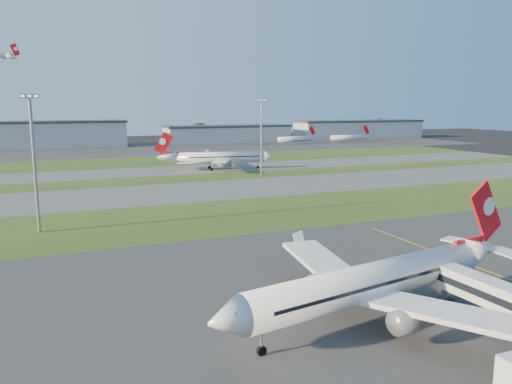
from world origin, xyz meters
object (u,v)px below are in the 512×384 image
mini_jet_near (296,139)px  airliner_parked (372,283)px  light_mast_centre (261,132)px  airliner_taxiing (220,158)px  light_mast_west (34,154)px  mini_jet_far (349,137)px

mini_jet_near → airliner_parked: bearing=-126.5°
light_mast_centre → airliner_taxiing: bearing=113.8°
airliner_parked → mini_jet_near: airliner_parked is taller
airliner_parked → airliner_taxiing: bearing=68.5°
airliner_parked → light_mast_west: (-34.45, 57.00, 10.35)m
airliner_parked → mini_jet_near: size_ratio=1.42×
airliner_taxiing → light_mast_west: bearing=61.1°
airliner_parked → airliner_taxiing: 135.20m
airliner_parked → mini_jet_near: bearing=54.6°
airliner_parked → light_mast_centre: bearing=62.5°
airliner_taxiing → mini_jet_far: size_ratio=1.42×
mini_jet_far → light_mast_centre: light_mast_centre is taller
light_mast_centre → mini_jet_near: bearing=57.9°
mini_jet_near → light_mast_west: size_ratio=1.10×
airliner_taxiing → mini_jet_near: airliner_taxiing is taller
mini_jet_near → mini_jet_far: bearing=-10.8°
light_mast_centre → airliner_parked: bearing=-107.5°
airliner_taxiing → light_mast_centre: bearing=124.0°
airliner_taxiing → mini_jet_near: size_ratio=1.43×
mini_jet_near → light_mast_centre: bearing=-133.2°
mini_jet_far → mini_jet_near: bearing=-178.8°
airliner_taxiing → mini_jet_far: bearing=-130.5°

